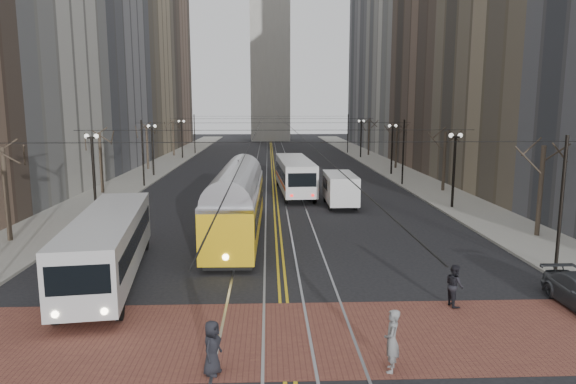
{
  "coord_description": "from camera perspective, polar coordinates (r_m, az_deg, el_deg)",
  "views": [
    {
      "loc": [
        -0.59,
        -20.7,
        7.85
      ],
      "look_at": [
        0.53,
        8.43,
        3.0
      ],
      "focal_mm": 32.0,
      "sensor_mm": 36.0,
      "label": 1
    }
  ],
  "objects": [
    {
      "name": "pedestrian_c",
      "position": [
        21.72,
        18.01,
        -9.82
      ],
      "size": [
        0.74,
        0.9,
        1.69
      ],
      "primitive_type": "imported",
      "rotation": [
        0.0,
        0.0,
        1.71
      ],
      "color": "black",
      "rests_on": "crosswalk_band"
    },
    {
      "name": "trolley_wires",
      "position": [
        55.68,
        -1.61,
        5.24
      ],
      "size": [
        25.96,
        120.0,
        6.6
      ],
      "color": "black",
      "rests_on": "ground"
    },
    {
      "name": "building_left_mid",
      "position": [
        71.78,
        -23.46,
        16.02
      ],
      "size": [
        16.0,
        20.0,
        34.0
      ],
      "primitive_type": "cube",
      "color": "slate",
      "rests_on": "ground"
    },
    {
      "name": "building_right_mid",
      "position": [
        72.2,
        19.81,
        16.19
      ],
      "size": [
        16.0,
        20.0,
        34.0
      ],
      "primitive_type": "cube",
      "color": "brown",
      "rests_on": "ground"
    },
    {
      "name": "pedestrian_a",
      "position": [
        15.96,
        -8.43,
        -16.72
      ],
      "size": [
        0.77,
        0.94,
        1.65
      ],
      "primitive_type": "imported",
      "rotation": [
        0.0,
        0.0,
        1.22
      ],
      "color": "black",
      "rests_on": "crosswalk_band"
    },
    {
      "name": "cargo_van",
      "position": [
        41.05,
        5.81,
        0.21
      ],
      "size": [
        2.28,
        5.87,
        2.59
      ],
      "primitive_type": "cube",
      "rotation": [
        0.0,
        0.0,
        -0.0
      ],
      "color": "silver",
      "rests_on": "ground"
    },
    {
      "name": "sidewalk_right",
      "position": [
        67.97,
        11.08,
        2.7
      ],
      "size": [
        5.0,
        140.0,
        0.15
      ],
      "primitive_type": "cube",
      "color": "gray",
      "rests_on": "ground"
    },
    {
      "name": "centre_lines",
      "position": [
        66.17,
        -1.69,
        2.63
      ],
      "size": [
        0.42,
        130.0,
        0.01
      ],
      "primitive_type": "cube",
      "color": "gold",
      "rests_on": "ground"
    },
    {
      "name": "pedestrian_b",
      "position": [
        16.19,
        11.46,
        -15.88
      ],
      "size": [
        0.63,
        0.8,
        1.93
      ],
      "primitive_type": "imported",
      "rotation": [
        0.0,
        0.0,
        4.44
      ],
      "color": "gray",
      "rests_on": "crosswalk_band"
    },
    {
      "name": "transit_bus",
      "position": [
        24.93,
        -19.27,
        -5.82
      ],
      "size": [
        4.08,
        12.32,
        3.02
      ],
      "primitive_type": "cube",
      "rotation": [
        0.0,
        0.0,
        0.13
      ],
      "color": "#B9B9B9",
      "rests_on": "ground"
    },
    {
      "name": "sedan_grey",
      "position": [
        44.37,
        5.52,
        0.14
      ],
      "size": [
        2.34,
        4.37,
        1.41
      ],
      "primitive_type": "imported",
      "rotation": [
        0.0,
        0.0,
        -0.17
      ],
      "color": "#3B3E42",
      "rests_on": "ground"
    },
    {
      "name": "streetcar",
      "position": [
        31.21,
        -5.68,
        -1.94
      ],
      "size": [
        2.94,
        14.56,
        3.42
      ],
      "primitive_type": "cube",
      "rotation": [
        0.0,
        0.0,
        -0.02
      ],
      "color": "gold",
      "rests_on": "ground"
    },
    {
      "name": "lamp_posts",
      "position": [
        49.71,
        -1.52,
        3.61
      ],
      "size": [
        27.6,
        57.2,
        5.6
      ],
      "color": "black",
      "rests_on": "ground"
    },
    {
      "name": "building_left_far",
      "position": [
        110.24,
        -15.84,
        15.43
      ],
      "size": [
        16.0,
        20.0,
        40.0
      ],
      "primitive_type": "cube",
      "color": "brown",
      "rests_on": "ground"
    },
    {
      "name": "crosswalk_band",
      "position": [
        18.46,
        -0.17,
        -15.7
      ],
      "size": [
        25.0,
        6.0,
        0.01
      ],
      "primitive_type": "cube",
      "color": "brown",
      "rests_on": "ground"
    },
    {
      "name": "rear_bus",
      "position": [
        46.72,
        0.74,
        1.74
      ],
      "size": [
        3.24,
        12.28,
        3.17
      ],
      "primitive_type": "cube",
      "rotation": [
        0.0,
        0.0,
        0.05
      ],
      "color": "silver",
      "rests_on": "ground"
    },
    {
      "name": "street_trees",
      "position": [
        56.18,
        -1.61,
        4.28
      ],
      "size": [
        31.68,
        53.28,
        5.6
      ],
      "color": "#382D23",
      "rests_on": "ground"
    },
    {
      "name": "sidewalk_left",
      "position": [
        67.71,
        -14.5,
        2.55
      ],
      "size": [
        5.0,
        140.0,
        0.15
      ],
      "primitive_type": "cube",
      "color": "gray",
      "rests_on": "ground"
    },
    {
      "name": "building_right_far",
      "position": [
        110.51,
        11.9,
        15.56
      ],
      "size": [
        16.0,
        20.0,
        40.0
      ],
      "primitive_type": "cube",
      "color": "slate",
      "rests_on": "ground"
    },
    {
      "name": "streetcar_rails",
      "position": [
        66.17,
        -1.69,
        2.63
      ],
      "size": [
        4.8,
        130.0,
        0.02
      ],
      "primitive_type": "cube",
      "color": "gray",
      "rests_on": "ground"
    },
    {
      "name": "ground",
      "position": [
        22.14,
        -0.55,
        -11.32
      ],
      "size": [
        260.0,
        260.0,
        0.0
      ],
      "primitive_type": "plane",
      "color": "black",
      "rests_on": "ground"
    }
  ]
}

